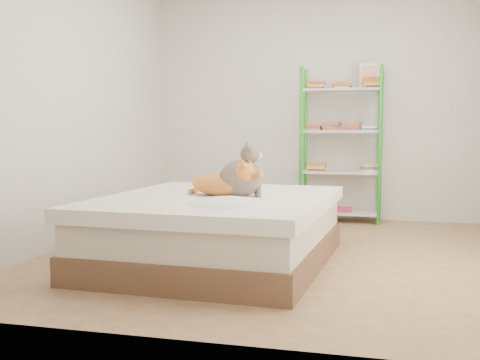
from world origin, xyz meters
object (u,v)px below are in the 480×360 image
(bed, at_px, (218,230))
(grey_cat, at_px, (241,170))
(white_bin, at_px, (216,201))
(orange_cat, at_px, (218,181))
(cardboard_box, at_px, (310,225))
(shelf_unit, at_px, (342,140))

(bed, bearing_deg, grey_cat, 0.50)
(white_bin, bearing_deg, orange_cat, -72.66)
(orange_cat, distance_m, grey_cat, 0.20)
(cardboard_box, xyz_separation_m, white_bin, (-1.28, 1.27, 0.02))
(cardboard_box, bearing_deg, orange_cat, -122.37)
(shelf_unit, relative_size, white_bin, 4.74)
(bed, bearing_deg, white_bin, 109.60)
(bed, bearing_deg, shelf_unit, 75.03)
(white_bin, bearing_deg, grey_cat, -68.74)
(bed, relative_size, orange_cat, 3.85)
(bed, height_order, shelf_unit, shelf_unit)
(bed, distance_m, grey_cat, 0.50)
(grey_cat, relative_size, shelf_unit, 0.23)
(bed, distance_m, white_bin, 2.40)
(bed, height_order, white_bin, bed)
(grey_cat, bearing_deg, bed, 67.40)
(orange_cat, distance_m, shelf_unit, 2.44)
(grey_cat, bearing_deg, shelf_unit, -33.75)
(grey_cat, bearing_deg, white_bin, 0.62)
(orange_cat, bearing_deg, bed, -113.17)
(orange_cat, height_order, white_bin, orange_cat)
(shelf_unit, bearing_deg, bed, -107.43)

